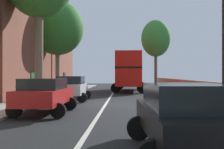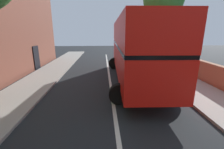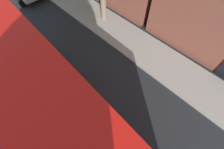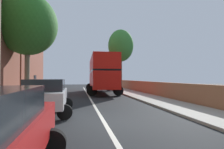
{
  "view_description": "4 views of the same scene",
  "coord_description": "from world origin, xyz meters",
  "px_view_note": "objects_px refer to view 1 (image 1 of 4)",
  "views": [
    {
      "loc": [
        1.15,
        -16.87,
        1.78
      ],
      "look_at": [
        0.16,
        5.07,
        1.82
      ],
      "focal_mm": 44.68,
      "sensor_mm": 36.0,
      "label": 1
    },
    {
      "loc": [
        -0.44,
        3.83,
        3.3
      ],
      "look_at": [
        -0.04,
        10.78,
        1.37
      ],
      "focal_mm": 24.69,
      "sensor_mm": 36.0,
      "label": 2
    },
    {
      "loc": [
        1.52,
        16.94,
        7.66
      ],
      "look_at": [
        -1.47,
        13.9,
        1.23
      ],
      "focal_mm": 25.01,
      "sensor_mm": 36.0,
      "label": 3
    },
    {
      "loc": [
        -1.04,
        -7.01,
        1.77
      ],
      "look_at": [
        1.21,
        4.96,
        1.99
      ],
      "focal_mm": 29.24,
      "sensor_mm": 36.0,
      "label": 4
    }
  ],
  "objects_px": {
    "parked_car_black_right_0": "(185,114)",
    "lamppost_right": "(224,11)",
    "parked_car_silver_left_2": "(71,87)",
    "double_decker_bus": "(130,70)",
    "parked_car_red_left_1": "(45,93)",
    "street_tree_right_1": "(156,39)",
    "street_tree_left_4": "(58,28)"
  },
  "relations": [
    {
      "from": "double_decker_bus",
      "to": "parked_car_red_left_1",
      "type": "distance_m",
      "value": 18.86
    },
    {
      "from": "parked_car_red_left_1",
      "to": "lamppost_right",
      "type": "height_order",
      "value": "lamppost_right"
    },
    {
      "from": "parked_car_red_left_1",
      "to": "parked_car_black_right_0",
      "type": "bearing_deg",
      "value": -51.65
    },
    {
      "from": "parked_car_red_left_1",
      "to": "lamppost_right",
      "type": "distance_m",
      "value": 8.24
    },
    {
      "from": "parked_car_black_right_0",
      "to": "street_tree_left_4",
      "type": "height_order",
      "value": "street_tree_left_4"
    },
    {
      "from": "double_decker_bus",
      "to": "street_tree_left_4",
      "type": "relative_size",
      "value": 1.24
    },
    {
      "from": "double_decker_bus",
      "to": "street_tree_right_1",
      "type": "relative_size",
      "value": 1.24
    },
    {
      "from": "parked_car_red_left_1",
      "to": "double_decker_bus",
      "type": "bearing_deg",
      "value": 77.1
    },
    {
      "from": "parked_car_silver_left_2",
      "to": "street_tree_left_4",
      "type": "height_order",
      "value": "street_tree_left_4"
    },
    {
      "from": "street_tree_right_1",
      "to": "street_tree_left_4",
      "type": "xyz_separation_m",
      "value": [
        -10.32,
        -9.62,
        -0.21
      ]
    },
    {
      "from": "parked_car_silver_left_2",
      "to": "street_tree_left_4",
      "type": "bearing_deg",
      "value": 110.67
    },
    {
      "from": "parked_car_black_right_0",
      "to": "street_tree_left_4",
      "type": "xyz_separation_m",
      "value": [
        -7.7,
        19.82,
        5.31
      ]
    },
    {
      "from": "parked_car_red_left_1",
      "to": "street_tree_left_4",
      "type": "bearing_deg",
      "value": 101.28
    },
    {
      "from": "parked_car_black_right_0",
      "to": "lamppost_right",
      "type": "relative_size",
      "value": 0.71
    },
    {
      "from": "street_tree_right_1",
      "to": "lamppost_right",
      "type": "relative_size",
      "value": 1.38
    },
    {
      "from": "parked_car_black_right_0",
      "to": "lamppost_right",
      "type": "bearing_deg",
      "value": 56.04
    },
    {
      "from": "parked_car_black_right_0",
      "to": "parked_car_silver_left_2",
      "type": "distance_m",
      "value": 13.64
    },
    {
      "from": "parked_car_black_right_0",
      "to": "street_tree_right_1",
      "type": "distance_m",
      "value": 30.07
    },
    {
      "from": "parked_car_black_right_0",
      "to": "parked_car_red_left_1",
      "type": "relative_size",
      "value": 0.99
    },
    {
      "from": "double_decker_bus",
      "to": "parked_car_black_right_0",
      "type": "distance_m",
      "value": 24.71
    },
    {
      "from": "parked_car_black_right_0",
      "to": "street_tree_right_1",
      "type": "height_order",
      "value": "street_tree_right_1"
    },
    {
      "from": "parked_car_black_right_0",
      "to": "parked_car_silver_left_2",
      "type": "bearing_deg",
      "value": 111.52
    },
    {
      "from": "parked_car_silver_left_2",
      "to": "lamppost_right",
      "type": "distance_m",
      "value": 12.44
    },
    {
      "from": "double_decker_bus",
      "to": "street_tree_right_1",
      "type": "distance_m",
      "value": 7.16
    },
    {
      "from": "parked_car_black_right_0",
      "to": "lamppost_right",
      "type": "height_order",
      "value": "lamppost_right"
    },
    {
      "from": "parked_car_red_left_1",
      "to": "street_tree_right_1",
      "type": "bearing_deg",
      "value": 71.75
    },
    {
      "from": "parked_car_red_left_1",
      "to": "street_tree_right_1",
      "type": "distance_m",
      "value": 24.96
    },
    {
      "from": "double_decker_bus",
      "to": "parked_car_red_left_1",
      "type": "xyz_separation_m",
      "value": [
        -4.2,
        -18.33,
        -1.42
      ]
    },
    {
      "from": "street_tree_left_4",
      "to": "double_decker_bus",
      "type": "bearing_deg",
      "value": 35.0
    },
    {
      "from": "street_tree_left_4",
      "to": "parked_car_black_right_0",
      "type": "bearing_deg",
      "value": -68.78
    },
    {
      "from": "street_tree_left_4",
      "to": "parked_car_silver_left_2",
      "type": "bearing_deg",
      "value": -69.33
    },
    {
      "from": "parked_car_silver_left_2",
      "to": "street_tree_left_4",
      "type": "xyz_separation_m",
      "value": [
        -2.69,
        7.14,
        5.26
      ]
    }
  ]
}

